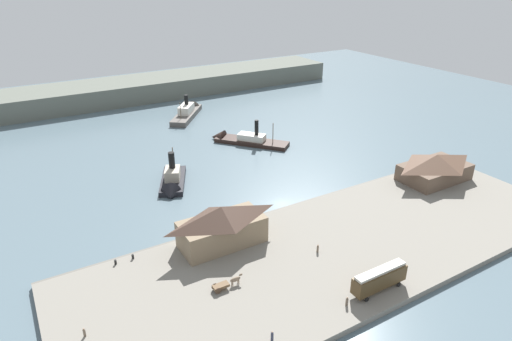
# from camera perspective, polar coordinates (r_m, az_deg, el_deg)

# --- Properties ---
(ground_plane) EXTENTS (320.00, 320.00, 0.00)m
(ground_plane) POSITION_cam_1_polar(r_m,az_deg,el_deg) (106.26, 3.27, -4.27)
(ground_plane) COLOR slate
(quay_promenade) EXTENTS (110.00, 36.00, 1.20)m
(quay_promenade) POSITION_cam_1_polar(r_m,az_deg,el_deg) (91.29, 11.02, -9.66)
(quay_promenade) COLOR gray
(quay_promenade) RESTS_ON ground
(seawall_edge) EXTENTS (110.00, 0.80, 1.00)m
(seawall_edge) POSITION_cam_1_polar(r_m,az_deg,el_deg) (103.44, 4.38, -4.85)
(seawall_edge) COLOR #666159
(seawall_edge) RESTS_ON ground
(ferry_shed_west_terminal) EXTENTS (17.05, 8.29, 8.46)m
(ferry_shed_west_terminal) POSITION_cam_1_polar(r_m,az_deg,el_deg) (87.41, -4.45, -7.09)
(ferry_shed_west_terminal) COLOR #847056
(ferry_shed_west_terminal) RESTS_ON quay_promenade
(ferry_shed_customs_shed) EXTENTS (17.98, 11.06, 7.02)m
(ferry_shed_customs_shed) POSITION_cam_1_polar(r_m,az_deg,el_deg) (122.62, 22.21, 0.43)
(ferry_shed_customs_shed) COLOR brown
(ferry_shed_customs_shed) RESTS_ON quay_promenade
(street_tram) EXTENTS (10.68, 2.57, 4.32)m
(street_tram) POSITION_cam_1_polar(r_m,az_deg,el_deg) (79.56, 15.71, -13.27)
(street_tram) COLOR #4C381E
(street_tram) RESTS_ON quay_promenade
(horse_cart) EXTENTS (5.70, 1.46, 1.87)m
(horse_cart) POSITION_cam_1_polar(r_m,az_deg,el_deg) (78.37, -3.85, -14.39)
(horse_cart) COLOR brown
(horse_cart) RESTS_ON quay_promenade
(pedestrian_walking_east) EXTENTS (0.39, 0.39, 1.56)m
(pedestrian_walking_east) POSITION_cam_1_polar(r_m,az_deg,el_deg) (74.75, -21.36, -18.97)
(pedestrian_walking_east) COLOR #6B5B4C
(pedestrian_walking_east) RESTS_ON quay_promenade
(pedestrian_walking_west) EXTENTS (0.43, 0.43, 1.75)m
(pedestrian_walking_west) POSITION_cam_1_polar(r_m,az_deg,el_deg) (76.40, 11.70, -16.29)
(pedestrian_walking_west) COLOR #6B5B4C
(pedestrian_walking_west) RESTS_ON quay_promenade
(pedestrian_near_west_shed) EXTENTS (0.43, 0.43, 1.72)m
(pedestrian_near_west_shed) POSITION_cam_1_polar(r_m,az_deg,el_deg) (69.63, 2.10, -20.65)
(pedestrian_near_west_shed) COLOR #33384C
(pedestrian_near_west_shed) RESTS_ON quay_promenade
(pedestrian_standing_center) EXTENTS (0.42, 0.42, 1.69)m
(pedestrian_standing_center) POSITION_cam_1_polar(r_m,az_deg,el_deg) (87.54, 8.00, -9.99)
(pedestrian_standing_center) COLOR #6B5B4C
(pedestrian_standing_center) RESTS_ON quay_promenade
(mooring_post_center_west) EXTENTS (0.44, 0.44, 0.90)m
(mooring_post_center_west) POSITION_cam_1_polar(r_m,az_deg,el_deg) (87.75, -17.75, -11.25)
(mooring_post_center_west) COLOR black
(mooring_post_center_west) RESTS_ON quay_promenade
(mooring_post_east) EXTENTS (0.44, 0.44, 0.90)m
(mooring_post_east) POSITION_cam_1_polar(r_m,az_deg,el_deg) (88.30, -15.67, -10.70)
(mooring_post_east) COLOR black
(mooring_post_east) RESTS_ON quay_promenade
(ferry_approaching_west) EXTENTS (20.92, 23.51, 10.16)m
(ferry_approaching_west) POSITION_cam_1_polar(r_m,az_deg,el_deg) (142.54, -1.99, 4.05)
(ferry_approaching_west) COLOR black
(ferry_approaching_west) RESTS_ON ground
(ferry_mid_harbor) EXTENTS (12.45, 18.19, 10.36)m
(ferry_mid_harbor) POSITION_cam_1_polar(r_m,az_deg,el_deg) (115.15, -10.80, -1.52)
(ferry_mid_harbor) COLOR black
(ferry_mid_harbor) RESTS_ON ground
(ferry_approaching_east) EXTENTS (20.23, 23.58, 10.14)m
(ferry_approaching_east) POSITION_cam_1_polar(r_m,az_deg,el_deg) (171.73, -8.73, 7.60)
(ferry_approaching_east) COLOR #514C47
(ferry_approaching_east) RESTS_ON ground
(far_headland) EXTENTS (180.00, 24.00, 8.00)m
(far_headland) POSITION_cam_1_polar(r_m,az_deg,el_deg) (199.72, -14.68, 10.25)
(far_headland) COLOR #60665B
(far_headland) RESTS_ON ground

